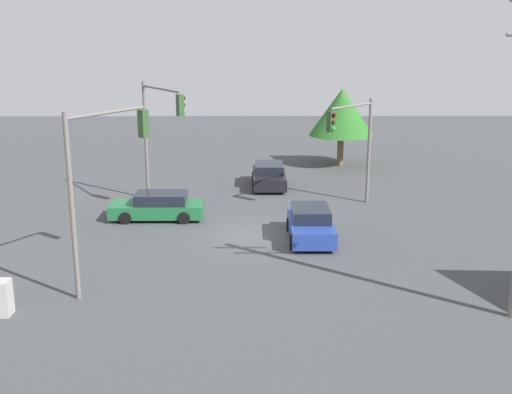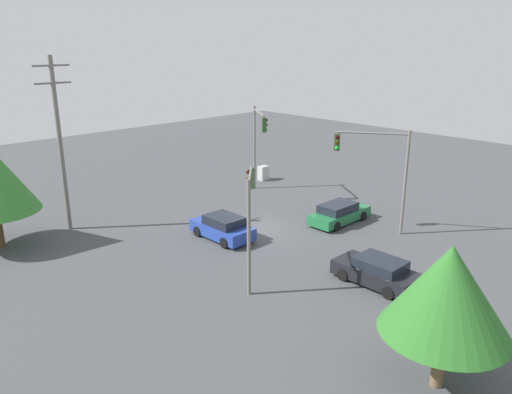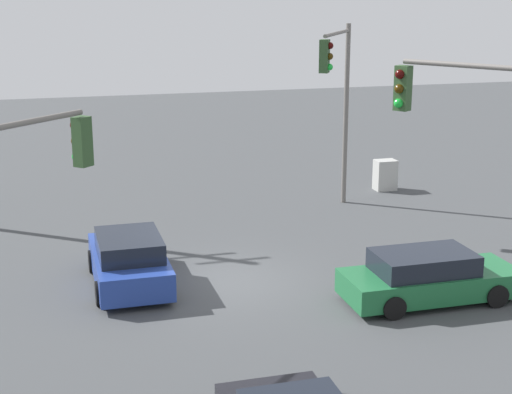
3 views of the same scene
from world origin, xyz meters
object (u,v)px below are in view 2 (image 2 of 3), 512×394
object	(u,v)px
traffic_signal_cross	(250,207)
traffic_signal_aux	(258,136)
sedan_dark	(377,271)
sedan_green	(339,213)
sedan_blue	(223,227)
electrical_cabinet	(263,173)
traffic_signal_main	(378,163)

from	to	relation	value
traffic_signal_cross	traffic_signal_aux	world-z (taller)	traffic_signal_aux
sedan_dark	traffic_signal_cross	xyz separation A→B (m)	(4.25, -4.61, 3.23)
sedan_dark	sedan_green	distance (m)	8.76
traffic_signal_aux	sedan_blue	bearing A→B (deg)	-23.63
sedan_blue	electrical_cabinet	bearing A→B (deg)	34.81
traffic_signal_aux	traffic_signal_cross	bearing A→B (deg)	-12.21
traffic_signal_main	traffic_signal_aux	distance (m)	10.98
sedan_green	traffic_signal_cross	size ratio (longest dim) A/B	0.81
sedan_green	electrical_cabinet	bearing A→B (deg)	160.82
sedan_dark	sedan_green	bearing A→B (deg)	49.07
sedan_green	traffic_signal_aux	bearing A→B (deg)	175.26
sedan_dark	traffic_signal_aux	world-z (taller)	traffic_signal_aux
sedan_blue	traffic_signal_main	world-z (taller)	traffic_signal_main
sedan_dark	traffic_signal_aux	xyz separation A→B (m)	(-6.44, -15.04, 3.90)
traffic_signal_cross	electrical_cabinet	world-z (taller)	traffic_signal_cross
sedan_blue	traffic_signal_aux	size ratio (longest dim) A/B	0.61
traffic_signal_main	traffic_signal_aux	size ratio (longest dim) A/B	0.98
sedan_green	traffic_signal_cross	xyz separation A→B (m)	(9.99, 2.01, 3.25)
sedan_dark	traffic_signal_main	world-z (taller)	traffic_signal_main
sedan_blue	sedan_dark	xyz separation A→B (m)	(-1.62, 9.84, -0.04)
traffic_signal_main	sedan_blue	bearing A→B (deg)	18.96
sedan_dark	traffic_signal_aux	bearing A→B (deg)	66.82
sedan_green	traffic_signal_main	distance (m)	4.61
traffic_signal_main	sedan_dark	bearing A→B (deg)	91.00
sedan_blue	traffic_signal_aux	bearing A→B (deg)	32.86
sedan_blue	traffic_signal_main	size ratio (longest dim) A/B	0.63
traffic_signal_cross	sedan_dark	bearing A→B (deg)	-91.56
sedan_green	traffic_signal_cross	world-z (taller)	traffic_signal_cross
sedan_dark	sedan_blue	bearing A→B (deg)	99.34
sedan_dark	electrical_cabinet	xyz separation A→B (m)	(-9.56, -17.61, -0.05)
sedan_dark	electrical_cabinet	distance (m)	20.04
sedan_dark	electrical_cabinet	bearing A→B (deg)	61.50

